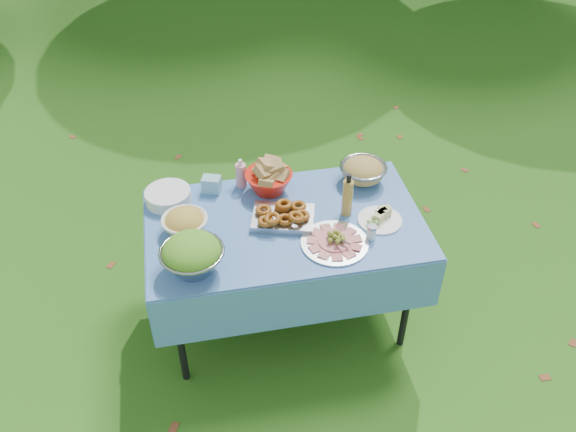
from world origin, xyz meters
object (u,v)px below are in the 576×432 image
object	(u,v)px
bread_bowl	(269,178)
oil_bottle	(348,195)
plate_stack	(168,196)
salad_bowl	(192,255)
picnic_table	(285,273)
charcuterie_platter	(335,238)
pasta_bowl_steel	(363,171)

from	to	relation	value
bread_bowl	oil_bottle	distance (m)	0.47
plate_stack	oil_bottle	world-z (taller)	oil_bottle
bread_bowl	salad_bowl	bearing A→B (deg)	-129.82
bread_bowl	plate_stack	bearing A→B (deg)	179.16
salad_bowl	picnic_table	bearing A→B (deg)	28.15
plate_stack	charcuterie_platter	distance (m)	0.96
pasta_bowl_steel	oil_bottle	xyz separation A→B (m)	(-0.17, -0.27, 0.06)
salad_bowl	plate_stack	size ratio (longest dim) A/B	1.23
salad_bowl	pasta_bowl_steel	size ratio (longest dim) A/B	1.17
salad_bowl	bread_bowl	bearing A→B (deg)	50.18
salad_bowl	bread_bowl	world-z (taller)	salad_bowl
picnic_table	oil_bottle	world-z (taller)	oil_bottle
bread_bowl	pasta_bowl_steel	size ratio (longest dim) A/B	1.02
salad_bowl	plate_stack	bearing A→B (deg)	99.71
plate_stack	charcuterie_platter	size ratio (longest dim) A/B	0.73
pasta_bowl_steel	charcuterie_platter	bearing A→B (deg)	-120.56
salad_bowl	bread_bowl	distance (m)	0.72
picnic_table	pasta_bowl_steel	size ratio (longest dim) A/B	5.58
bread_bowl	charcuterie_platter	xyz separation A→B (m)	(0.25, -0.50, -0.05)
plate_stack	pasta_bowl_steel	size ratio (longest dim) A/B	0.95
plate_stack	charcuterie_platter	xyz separation A→B (m)	(0.81, -0.51, 0.00)
plate_stack	bread_bowl	size ratio (longest dim) A/B	0.94
plate_stack	bread_bowl	distance (m)	0.56
picnic_table	pasta_bowl_steel	distance (m)	0.73
salad_bowl	plate_stack	distance (m)	0.57
picnic_table	charcuterie_platter	world-z (taller)	charcuterie_platter
picnic_table	plate_stack	size ratio (longest dim) A/B	5.85
bread_bowl	oil_bottle	size ratio (longest dim) A/B	1.03
bread_bowl	charcuterie_platter	distance (m)	0.56
bread_bowl	oil_bottle	xyz separation A→B (m)	(0.37, -0.28, 0.04)
oil_bottle	salad_bowl	bearing A→B (deg)	-161.88
charcuterie_platter	picnic_table	bearing A→B (deg)	134.86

